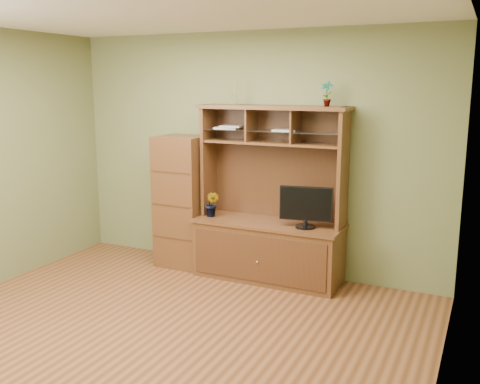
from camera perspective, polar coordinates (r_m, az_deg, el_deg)
The scene contains 8 objects.
room at distance 4.37m, azimuth -9.55°, elevation 1.10°, with size 4.54×4.04×2.74m.
media_hutch at distance 5.89m, azimuth 3.09°, elevation -4.34°, with size 1.66×0.61×1.90m.
monitor at distance 5.58m, azimuth 7.03°, elevation -1.52°, with size 0.55×0.21×0.43m.
orchid_plant at distance 6.02m, azimuth -3.00°, elevation -1.30°, with size 0.16×0.13×0.29m, color #29561D.
top_plant at distance 5.55m, azimuth 9.24°, elevation 10.31°, with size 0.13×0.09×0.25m, color #346423.
reed_diffuser at distance 5.92m, azimuth -0.58°, elevation 10.47°, with size 0.06×0.06×0.31m.
magazines at distance 5.88m, azimuth 0.69°, elevation 6.83°, with size 0.98×0.25×0.04m.
side_cabinet at distance 6.32m, azimuth -6.13°, elevation -1.00°, with size 0.55×0.50×1.54m.
Camera 1 is at (2.47, -3.52, 2.12)m, focal length 40.00 mm.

